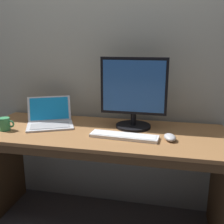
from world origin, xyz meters
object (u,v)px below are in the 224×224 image
Objects in this scene: external_monitor at (134,93)px; computer_mouse at (170,137)px; laptop_silver at (50,120)px; coffee_mug at (5,124)px; wired_keyboard at (124,136)px.

computer_mouse is (0.26, -0.20, -0.23)m from external_monitor.
laptop_silver is 3.64× the size of computer_mouse.
external_monitor is 0.91m from coffee_mug.
laptop_silver reaches higher than computer_mouse.
computer_mouse is at bearing 3.34° from wired_keyboard.
external_monitor is (0.61, 0.07, 0.21)m from laptop_silver.
coffee_mug reaches higher than computer_mouse.
laptop_silver is 0.83× the size of external_monitor.
laptop_silver reaches higher than coffee_mug.
wired_keyboard is at bearing 1.78° from coffee_mug.
wired_keyboard is (-0.03, -0.22, -0.24)m from external_monitor.
external_monitor is 0.32m from wired_keyboard.
coffee_mug is (-1.12, -0.04, 0.03)m from computer_mouse.
external_monitor is 4.36× the size of computer_mouse.
laptop_silver is at bearing 155.99° from computer_mouse.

